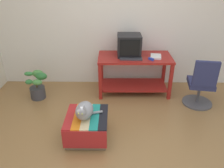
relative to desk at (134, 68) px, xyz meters
The scene contains 12 objects.
ground_plane 1.71m from the desk, 102.32° to the right, with size 14.00×14.00×0.00m, color olive.
back_wall 0.98m from the desk, 127.83° to the left, with size 8.00×0.10×2.60m, color silver.
desk is the anchor object (origin of this frame).
tv_monitor 0.44m from the desk, 153.29° to the left, with size 0.43×0.40×0.39m.
keyboard 0.30m from the desk, 118.90° to the right, with size 0.40×0.15×0.02m, color #333338.
book 0.45m from the desk, ahead, with size 0.19×0.24×0.03m, color white.
ottoman_with_blanket 1.59m from the desk, 119.17° to the right, with size 0.58×0.63×0.36m.
cat 1.60m from the desk, 119.08° to the right, with size 0.38×0.37×0.28m.
potted_plant 1.84m from the desk, behind, with size 0.44×0.31×0.53m.
office_chair 1.22m from the desk, 23.50° to the right, with size 0.52×0.52×0.89m.
stapler 0.42m from the desk, 34.36° to the right, with size 0.04×0.11×0.04m, color #2342B7.
pen 0.43m from the desk, 10.62° to the left, with size 0.01×0.01×0.14m, color #2351B2.
Camera 1 is at (-0.02, -2.31, 2.20)m, focal length 36.03 mm.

